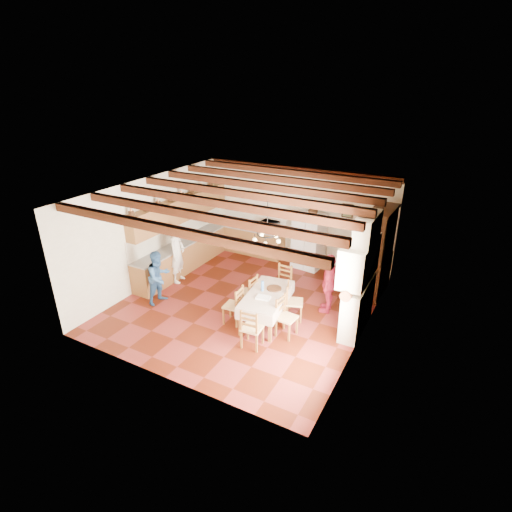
{
  "coord_description": "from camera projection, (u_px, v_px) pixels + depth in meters",
  "views": [
    {
      "loc": [
        4.52,
        -7.84,
        5.37
      ],
      "look_at": [
        0.1,
        0.3,
        1.25
      ],
      "focal_mm": 28.0,
      "sensor_mm": 36.0,
      "label": 1
    }
  ],
  "objects": [
    {
      "name": "chair_right_near",
      "position": [
        287.0,
        317.0,
        8.95
      ],
      "size": [
        0.44,
        0.46,
        0.96
      ],
      "primitive_type": null,
      "rotation": [
        0.0,
        0.0,
        1.47
      ],
      "color": "brown",
      "rests_on": "floor"
    },
    {
      "name": "chair_right_far",
      "position": [
        295.0,
        301.0,
        9.58
      ],
      "size": [
        0.52,
        0.53,
        0.96
      ],
      "primitive_type": null,
      "rotation": [
        0.0,
        0.0,
        1.93
      ],
      "color": "brown",
      "rests_on": "floor"
    },
    {
      "name": "lower_cabinets_left",
      "position": [
        188.0,
        254.0,
        12.29
      ],
      "size": [
        0.6,
        4.3,
        0.86
      ],
      "primitive_type": "cube",
      "color": "brown",
      "rests_on": "ground"
    },
    {
      "name": "upper_cabinets",
      "position": [
        181.0,
        209.0,
        11.77
      ],
      "size": [
        0.35,
        4.2,
        0.7
      ],
      "primitive_type": "cube",
      "color": "brown",
      "rests_on": "ground"
    },
    {
      "name": "ceiling",
      "position": [
        246.0,
        190.0,
        9.22
      ],
      "size": [
        6.0,
        6.5,
        0.02
      ],
      "primitive_type": "cube",
      "color": "silver",
      "rests_on": "ground"
    },
    {
      "name": "fridge_vase",
      "position": [
        313.0,
        210.0,
        11.71
      ],
      "size": [
        0.33,
        0.33,
        0.3
      ],
      "primitive_type": "imported",
      "rotation": [
        0.0,
        0.0,
        0.17
      ],
      "color": "#3A220E",
      "rests_on": "refrigerator"
    },
    {
      "name": "countertop_left",
      "position": [
        187.0,
        240.0,
        12.11
      ],
      "size": [
        0.62,
        4.3,
        0.04
      ],
      "primitive_type": "cube",
      "color": "slate",
      "rests_on": "lower_cabinets_left"
    },
    {
      "name": "hutch",
      "position": [
        378.0,
        252.0,
        10.49
      ],
      "size": [
        0.62,
        1.35,
        2.39
      ],
      "primitive_type": null,
      "rotation": [
        0.0,
        0.0,
        -0.05
      ],
      "color": "#3A220E",
      "rests_on": "floor"
    },
    {
      "name": "person_woman_red",
      "position": [
        329.0,
        283.0,
        9.81
      ],
      "size": [
        0.48,
        0.95,
        1.55
      ],
      "primitive_type": "imported",
      "rotation": [
        0.0,
        0.0,
        -1.45
      ],
      "color": "#BB223E",
      "rests_on": "floor"
    },
    {
      "name": "wall_front",
      "position": [
        157.0,
        313.0,
        7.22
      ],
      "size": [
        6.0,
        0.02,
        3.0
      ],
      "primitive_type": "cube",
      "color": "beige",
      "rests_on": "ground"
    },
    {
      "name": "person_man",
      "position": [
        177.0,
        254.0,
        11.26
      ],
      "size": [
        0.56,
        0.71,
        1.71
      ],
      "primitive_type": "imported",
      "rotation": [
        0.0,
        0.0,
        1.85
      ],
      "color": "white",
      "rests_on": "floor"
    },
    {
      "name": "refrigerator",
      "position": [
        309.0,
        241.0,
        12.15
      ],
      "size": [
        0.93,
        0.79,
        1.7
      ],
      "primitive_type": "cube",
      "rotation": [
        0.0,
        0.0,
        -0.12
      ],
      "color": "white",
      "rests_on": "floor"
    },
    {
      "name": "microwave",
      "position": [
        270.0,
        226.0,
        12.75
      ],
      "size": [
        0.61,
        0.45,
        0.32
      ],
      "primitive_type": "imported",
      "rotation": [
        0.0,
        0.0,
        -0.12
      ],
      "color": "silver",
      "rests_on": "countertop_back"
    },
    {
      "name": "wall_left",
      "position": [
        153.0,
        230.0,
        11.15
      ],
      "size": [
        0.02,
        6.5,
        3.0
      ],
      "primitive_type": "cube",
      "color": "beige",
      "rests_on": "ground"
    },
    {
      "name": "wall_back",
      "position": [
        298.0,
        214.0,
        12.45
      ],
      "size": [
        6.0,
        0.02,
        3.0
      ],
      "primitive_type": "cube",
      "color": "beige",
      "rests_on": "ground"
    },
    {
      "name": "fireplace",
      "position": [
        357.0,
        274.0,
        8.85
      ],
      "size": [
        0.56,
        1.6,
        2.8
      ],
      "primitive_type": null,
      "color": "beige",
      "rests_on": "ground"
    },
    {
      "name": "chandelier",
      "position": [
        267.0,
        234.0,
        8.76
      ],
      "size": [
        0.47,
        0.47,
        0.03
      ],
      "primitive_type": "torus",
      "color": "black",
      "rests_on": "ground"
    },
    {
      "name": "backsplash_left",
      "position": [
        179.0,
        229.0,
        12.1
      ],
      "size": [
        0.03,
        4.3,
        0.6
      ],
      "primitive_type": "cube",
      "color": "beige",
      "rests_on": "ground"
    },
    {
      "name": "backsplash_back",
      "position": [
        254.0,
        216.0,
        13.23
      ],
      "size": [
        2.3,
        0.03,
        0.6
      ],
      "primitive_type": "cube",
      "color": "beige",
      "rests_on": "ground"
    },
    {
      "name": "floor",
      "position": [
        247.0,
        303.0,
        10.45
      ],
      "size": [
        6.0,
        6.5,
        0.02
      ],
      "primitive_type": "cube",
      "color": "#4F170A",
      "rests_on": "ground"
    },
    {
      "name": "person_woman_blue",
      "position": [
        159.0,
        277.0,
        10.23
      ],
      "size": [
        0.62,
        0.76,
        1.43
      ],
      "primitive_type": "imported",
      "rotation": [
        0.0,
        0.0,
        1.44
      ],
      "color": "#2E5990",
      "rests_on": "floor"
    },
    {
      "name": "chair_end_far",
      "position": [
        282.0,
        283.0,
        10.43
      ],
      "size": [
        0.44,
        0.42,
        0.96
      ],
      "primitive_type": null,
      "rotation": [
        0.0,
        0.0,
        -0.06
      ],
      "color": "brown",
      "rests_on": "floor"
    },
    {
      "name": "dining_table",
      "position": [
        267.0,
        297.0,
        9.41
      ],
      "size": [
        1.1,
        1.82,
        0.75
      ],
      "rotation": [
        0.0,
        0.0,
        0.13
      ],
      "color": "beige",
      "rests_on": "floor"
    },
    {
      "name": "wall_right",
      "position": [
        369.0,
        277.0,
        8.53
      ],
      "size": [
        0.02,
        6.5,
        3.0
      ],
      "primitive_type": "cube",
      "color": "beige",
      "rests_on": "ground"
    },
    {
      "name": "lower_cabinets_back",
      "position": [
        250.0,
        241.0,
        13.32
      ],
      "size": [
        2.3,
        0.6,
        0.86
      ],
      "primitive_type": "cube",
      "color": "brown",
      "rests_on": "ground"
    },
    {
      "name": "chair_left_near",
      "position": [
        233.0,
        305.0,
        9.43
      ],
      "size": [
        0.44,
        0.45,
        0.96
      ],
      "primitive_type": null,
      "rotation": [
        0.0,
        0.0,
        -1.48
      ],
      "color": "brown",
      "rests_on": "floor"
    },
    {
      "name": "chair_end_near",
      "position": [
        252.0,
        327.0,
        8.58
      ],
      "size": [
        0.45,
        0.43,
        0.96
      ],
      "primitive_type": null,
      "rotation": [
        0.0,
        0.0,
        3.23
      ],
      "color": "brown",
      "rests_on": "floor"
    },
    {
      "name": "countertop_back",
      "position": [
        250.0,
        228.0,
        13.13
      ],
      "size": [
        2.34,
        0.62,
        0.04
      ],
      "primitive_type": "cube",
      "color": "slate",
      "rests_on": "lower_cabinets_back"
    },
    {
      "name": "chair_left_far",
      "position": [
        248.0,
        292.0,
        9.98
      ],
      "size": [
        0.42,
        0.44,
        0.96
      ],
      "primitive_type": null,
      "rotation": [
        0.0,
        0.0,
        -1.61
      ],
      "color": "brown",
      "rests_on": "floor"
    },
    {
      "name": "ceiling_beams",
      "position": [
        246.0,
        195.0,
        9.26
      ],
      "size": [
        6.0,
        6.3,
        0.16
      ],
      "primitive_type": null,
      "color": "#331A0C",
      "rests_on": "ground"
    },
    {
      "name": "wall_picture",
      "position": [
        348.0,
        211.0,
        11.61
      ],
      "size": [
        0.34,
        0.03,
        0.42
      ],
      "primitive_type": "cube",
      "color": "black",
      "rests_on": "ground"
    }
  ]
}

